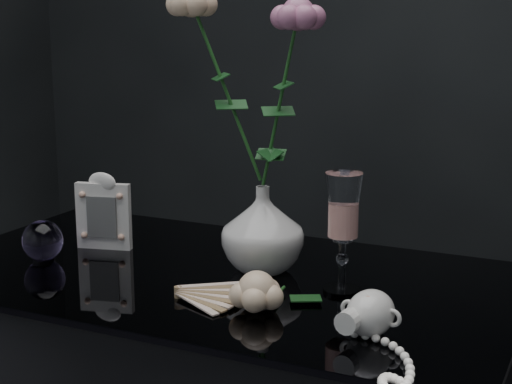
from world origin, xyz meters
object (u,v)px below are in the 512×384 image
at_px(vase, 263,229).
at_px(paperweight, 43,241).
at_px(loose_rose, 257,291).
at_px(wine_glass, 343,233).
at_px(picture_frame, 103,211).
at_px(pearl_jar, 371,311).

height_order(vase, paperweight, vase).
bearing_deg(loose_rose, wine_glass, 59.05).
distance_m(picture_frame, pearl_jar, 0.63).
distance_m(loose_rose, pearl_jar, 0.19).
distance_m(wine_glass, loose_rose, 0.18).
xyz_separation_m(picture_frame, loose_rose, (0.41, -0.18, -0.04)).
relative_size(vase, paperweight, 2.01).
bearing_deg(loose_rose, pearl_jar, -1.69).
distance_m(vase, picture_frame, 0.34).
bearing_deg(paperweight, loose_rose, -7.79).
bearing_deg(picture_frame, loose_rose, -37.22).
relative_size(vase, wine_glass, 0.77).
bearing_deg(picture_frame, pearl_jar, -31.71).
distance_m(vase, paperweight, 0.41).
bearing_deg(loose_rose, vase, 114.78).
bearing_deg(wine_glass, vase, 164.07).
relative_size(wine_glass, paperweight, 2.62).
relative_size(paperweight, loose_rose, 0.41).
xyz_separation_m(wine_glass, loose_rose, (-0.09, -0.14, -0.07)).
bearing_deg(picture_frame, paperweight, -131.04).
bearing_deg(paperweight, wine_glass, 7.33).
xyz_separation_m(paperweight, pearl_jar, (0.66, -0.08, -0.00)).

